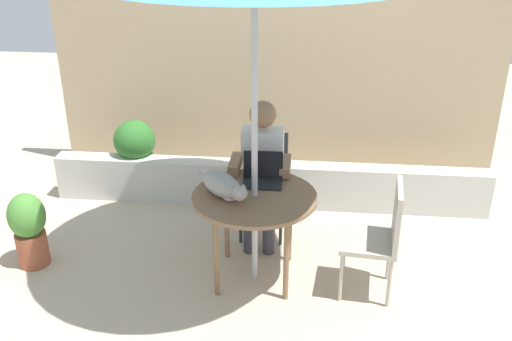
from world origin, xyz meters
TOP-DOWN VIEW (x-y plane):
  - ground_plane at (0.00, 0.00)m, footprint 14.00×14.00m
  - fence_back at (0.00, 2.03)m, footprint 4.56×0.08m
  - planter_wall_low at (0.00, 1.20)m, footprint 4.10×0.20m
  - patio_table at (0.00, 0.00)m, footprint 0.92×0.92m
  - chair_occupied at (0.00, 0.73)m, footprint 0.40×0.40m
  - chair_empty at (0.92, -0.09)m, footprint 0.44×0.44m
  - person_seated at (0.00, 0.58)m, footprint 0.48×0.48m
  - laptop at (0.04, 0.24)m, footprint 0.31×0.26m
  - cat at (-0.22, -0.04)m, footprint 0.45×0.53m
  - potted_plant_near_fence at (-1.31, 1.31)m, footprint 0.40×0.40m
  - potted_plant_by_chair at (-1.78, -0.01)m, footprint 0.29×0.29m

SIDE VIEW (x-z plane):
  - ground_plane at x=0.00m, z-range 0.00..0.00m
  - planter_wall_low at x=0.00m, z-range 0.00..0.43m
  - potted_plant_by_chair at x=-1.78m, z-range 0.02..0.65m
  - potted_plant_near_fence at x=-1.31m, z-range 0.02..0.78m
  - chair_occupied at x=0.00m, z-range 0.07..0.95m
  - chair_empty at x=0.92m, z-range 0.07..0.95m
  - patio_table at x=0.00m, z-range 0.29..1.00m
  - person_seated at x=0.00m, z-range 0.07..1.29m
  - laptop at x=0.04m, z-range 0.67..0.88m
  - cat at x=-0.22m, z-range 0.71..0.88m
  - fence_back at x=0.00m, z-range 0.00..1.92m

